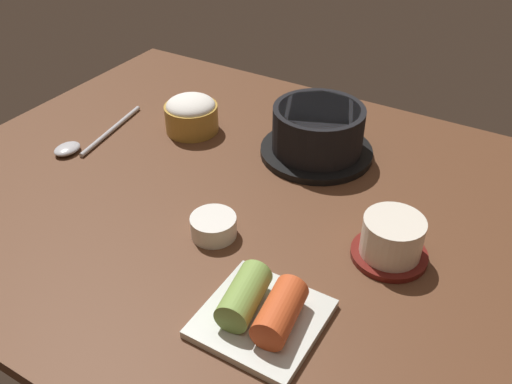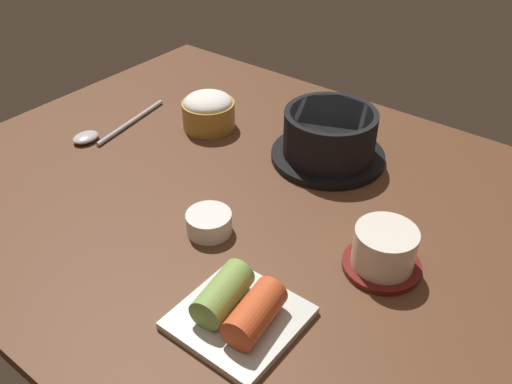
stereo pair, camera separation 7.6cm
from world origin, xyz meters
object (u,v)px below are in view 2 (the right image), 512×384
at_px(spoon, 102,132).
at_px(tea_cup_with_saucer, 384,250).
at_px(banchan_cup_center, 208,222).
at_px(stone_pot, 329,136).
at_px(rice_bowl, 208,110).
at_px(kimchi_plate, 239,309).

bearing_deg(spoon, tea_cup_with_saucer, 0.03).
bearing_deg(banchan_cup_center, tea_cup_with_saucer, 19.94).
height_order(banchan_cup_center, spoon, banchan_cup_center).
bearing_deg(banchan_cup_center, stone_pot, 83.02).
bearing_deg(rice_bowl, stone_pot, 10.07).
bearing_deg(tea_cup_with_saucer, rice_bowl, 161.72).
distance_m(rice_bowl, kimchi_plate, 0.45).
height_order(rice_bowl, banchan_cup_center, rice_bowl).
relative_size(banchan_cup_center, kimchi_plate, 0.48).
xyz_separation_m(kimchi_plate, spoon, (-0.45, 0.18, -0.01)).
distance_m(kimchi_plate, spoon, 0.48).
relative_size(stone_pot, rice_bowl, 1.99).
relative_size(rice_bowl, spoon, 0.46).
xyz_separation_m(stone_pot, kimchi_plate, (0.10, -0.35, -0.02)).
relative_size(tea_cup_with_saucer, banchan_cup_center, 1.58).
xyz_separation_m(stone_pot, banchan_cup_center, (-0.03, -0.25, -0.03)).
xyz_separation_m(banchan_cup_center, kimchi_plate, (0.13, -0.10, 0.00)).
xyz_separation_m(rice_bowl, spoon, (-0.13, -0.14, -0.03)).
relative_size(stone_pot, banchan_cup_center, 2.97).
xyz_separation_m(stone_pot, spoon, (-0.35, -0.17, -0.04)).
relative_size(tea_cup_with_saucer, kimchi_plate, 0.75).
height_order(stone_pot, rice_bowl, stone_pot).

